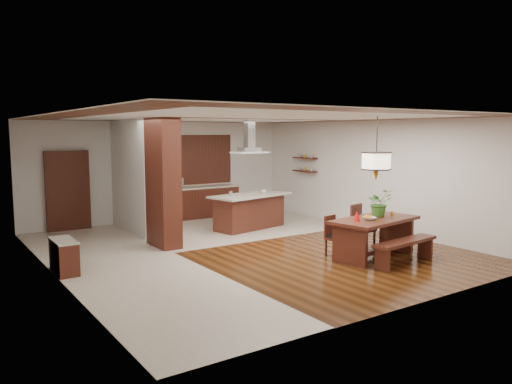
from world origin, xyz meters
TOP-DOWN VIEW (x-y plane):
  - room_shell at (0.00, 0.00)m, footprint 9.00×9.04m
  - tile_hallway at (-2.75, 0.00)m, footprint 2.50×9.00m
  - tile_kitchen at (1.25, 2.50)m, footprint 5.50×4.00m
  - soffit_band at (0.00, 0.00)m, footprint 8.00×9.00m
  - partition_pier at (-1.40, 1.20)m, footprint 0.45×1.00m
  - partition_stub at (-1.40, 3.30)m, footprint 0.18×2.40m
  - hallway_console at (-3.81, 0.20)m, footprint 0.37×0.88m
  - hallway_doorway at (-2.70, 4.40)m, footprint 1.10×0.20m
  - rear_counter at (1.00, 4.20)m, footprint 2.60×0.62m
  - kitchen_window at (1.00, 4.46)m, footprint 2.60×0.08m
  - shelf_lower at (3.87, 2.60)m, footprint 0.26×0.90m
  - shelf_upper at (3.87, 2.60)m, footprint 0.26×0.90m
  - dining_table at (1.79, -2.15)m, footprint 2.09×1.29m
  - dining_bench at (1.91, -2.85)m, footprint 1.72×0.55m
  - dining_chair_left at (1.21, -1.64)m, footprint 0.44×0.44m
  - dining_chair_right at (2.18, -1.48)m, footprint 0.52×0.52m
  - pendant_lantern at (1.79, -2.15)m, footprint 0.64×0.64m
  - foliage_plant at (2.06, -2.02)m, footprint 0.59×0.53m
  - fruit_bowl at (1.55, -2.23)m, footprint 0.31×0.31m
  - napkin_cone at (1.25, -2.18)m, footprint 0.18×0.18m
  - gold_ornament at (2.35, -2.12)m, footprint 0.07×0.07m
  - kitchen_island at (1.36, 1.87)m, footprint 2.43×1.44m
  - range_hood at (1.36, 1.88)m, footprint 0.90×0.55m
  - island_cup at (1.73, 1.75)m, footprint 0.17×0.17m
  - microwave at (0.22, 4.23)m, footprint 0.54×0.37m

SIDE VIEW (x-z plane):
  - tile_hallway at x=-2.75m, z-range 0.00..0.01m
  - tile_kitchen at x=1.25m, z-range 0.00..0.01m
  - dining_bench at x=1.91m, z-range 0.00..0.47m
  - hallway_console at x=-3.81m, z-range 0.00..0.63m
  - dining_chair_left at x=1.21m, z-range 0.00..0.85m
  - rear_counter at x=1.00m, z-range 0.00..0.95m
  - kitchen_island at x=1.36m, z-range 0.01..0.95m
  - dining_chair_right at x=2.18m, z-range 0.00..0.98m
  - dining_table at x=1.79m, z-range 0.19..1.01m
  - fruit_bowl at x=1.55m, z-range 0.82..0.88m
  - gold_ornament at x=2.35m, z-range 0.82..0.91m
  - napkin_cone at x=1.25m, z-range 0.82..1.03m
  - island_cup at x=1.73m, z-range 0.94..1.05m
  - hallway_doorway at x=-2.70m, z-range 0.00..2.10m
  - microwave at x=0.22m, z-range 0.95..1.25m
  - foliage_plant at x=2.06m, z-range 0.82..1.39m
  - shelf_lower at x=3.87m, z-range 1.38..1.42m
  - partition_pier at x=-1.40m, z-range 0.00..2.90m
  - partition_stub at x=-1.40m, z-range 0.00..2.90m
  - kitchen_window at x=1.00m, z-range 1.00..2.50m
  - shelf_upper at x=3.87m, z-range 1.78..1.82m
  - room_shell at x=0.00m, z-range 0.60..3.52m
  - pendant_lantern at x=1.79m, z-range 1.59..2.90m
  - range_hood at x=1.36m, z-range 2.03..2.90m
  - soffit_band at x=0.00m, z-range 2.88..2.89m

